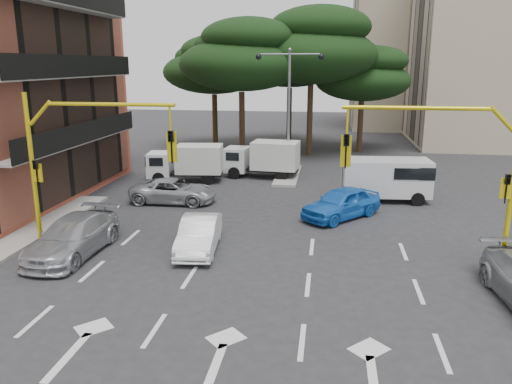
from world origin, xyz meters
TOP-DOWN VIEW (x-y plane):
  - ground at (0.00, 0.00)m, footprint 120.00×120.00m
  - median_strip at (0.00, 16.00)m, footprint 1.40×6.00m
  - apartment_beige_far at (12.95, 44.00)m, footprint 16.20×12.15m
  - pine_left_near at (-3.94, 21.96)m, footprint 9.15×9.15m
  - pine_center at (1.06, 23.96)m, footprint 9.98×9.98m
  - pine_left_far at (-6.94, 25.96)m, footprint 8.32×8.32m
  - pine_right at (5.06, 25.96)m, footprint 7.49×7.49m
  - pine_back at (-0.94, 28.96)m, footprint 9.15×9.15m
  - signal_mast_right at (6.80, 1.99)m, footprint 5.79×0.37m
  - signal_mast_left at (-6.80, 1.99)m, footprint 5.79×0.37m
  - street_lamp_center at (0.00, 16.00)m, footprint 4.16×0.36m
  - car_white_hatch at (-2.30, 2.52)m, footprint 1.76×4.03m
  - car_blue_compact at (3.20, 7.53)m, footprint 4.08×4.26m
  - car_silver_wagon at (-6.89, 1.40)m, footprint 2.16×4.96m
  - car_silver_cross_a at (-5.35, 8.97)m, footprint 4.43×2.09m
  - van_white at (5.53, 11.00)m, footprint 4.62×2.36m
  - box_truck_a at (-6.02, 13.72)m, footprint 4.74×2.44m
  - box_truck_b at (-1.59, 15.50)m, footprint 4.86×2.41m

SIDE VIEW (x-z plane):
  - ground at x=0.00m, z-range 0.00..0.00m
  - median_strip at x=0.00m, z-range 0.00..0.15m
  - car_silver_cross_a at x=-5.35m, z-range 0.00..1.23m
  - car_white_hatch at x=-2.30m, z-range 0.00..1.29m
  - car_silver_wagon at x=-6.89m, z-range 0.00..1.42m
  - car_blue_compact at x=3.20m, z-range 0.00..1.44m
  - van_white at x=5.53m, z-range 0.00..2.24m
  - box_truck_a at x=-6.02m, z-range 0.00..2.24m
  - box_truck_b at x=-1.59m, z-range 0.00..2.31m
  - signal_mast_right at x=6.80m, z-range 0.88..6.88m
  - signal_mast_left at x=-6.80m, z-range 0.88..6.88m
  - street_lamp_center at x=0.00m, z-range 1.54..9.31m
  - pine_right at x=5.06m, z-range 2.03..10.40m
  - pine_left_far at x=-6.94m, z-range 2.26..11.56m
  - pine_left_near at x=-3.94m, z-range 2.49..12.72m
  - pine_back at x=-0.94m, z-range 2.49..12.72m
  - pine_center at x=1.06m, z-range 2.72..13.88m
  - apartment_beige_far at x=12.95m, z-range 0.00..16.70m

